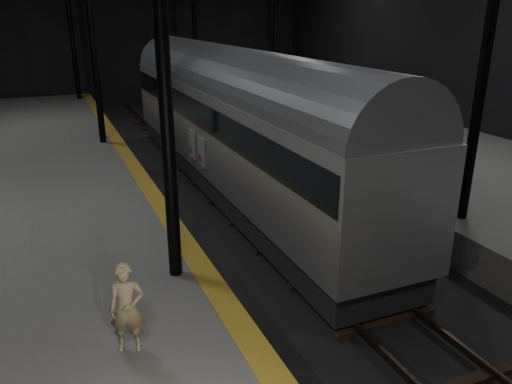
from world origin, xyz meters
TOP-DOWN VIEW (x-y plane):
  - ground at (0.00, 0.00)m, footprint 44.00×44.00m
  - platform_right at (7.50, 0.00)m, footprint 9.00×43.80m
  - tactile_strip at (-3.25, 0.00)m, footprint 0.50×43.80m
  - track at (0.00, 0.00)m, footprint 2.40×43.00m
  - train at (-0.00, 2.96)m, footprint 2.75×18.32m
  - woman at (-5.07, -6.11)m, footprint 0.62×0.49m

SIDE VIEW (x-z plane):
  - ground at x=0.00m, z-range 0.00..0.00m
  - track at x=0.00m, z-range -0.05..0.19m
  - platform_right at x=7.50m, z-range 0.00..1.00m
  - tactile_strip at x=-3.25m, z-range 1.00..1.01m
  - woman at x=-5.07m, z-range 1.00..2.49m
  - train at x=0.00m, z-range 0.28..5.18m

